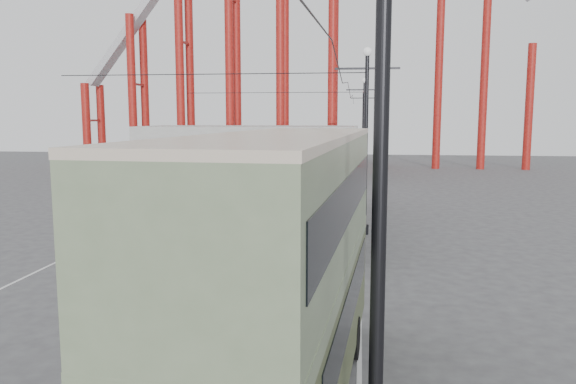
# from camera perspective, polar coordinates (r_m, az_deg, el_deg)

# --- Properties ---
(road_markings) EXTENTS (12.52, 120.00, 0.01)m
(road_markings) POSITION_cam_1_polar(r_m,az_deg,el_deg) (31.27, -4.22, -3.32)
(road_markings) COLOR silver
(road_markings) RESTS_ON ground
(lamp_post_mid) EXTENTS (3.20, 0.44, 9.32)m
(lamp_post_mid) POSITION_cam_1_polar(r_m,az_deg,el_deg) (28.40, 7.91, 5.03)
(lamp_post_mid) COLOR black
(lamp_post_mid) RESTS_ON ground
(lamp_post_far) EXTENTS (3.20, 0.44, 9.32)m
(lamp_post_far) POSITION_cam_1_polar(r_m,az_deg,el_deg) (50.39, 7.70, 6.14)
(lamp_post_far) COLOR black
(lamp_post_far) RESTS_ON ground
(lamp_post_distant) EXTENTS (3.20, 0.44, 9.32)m
(lamp_post_distant) POSITION_cam_1_polar(r_m,az_deg,el_deg) (72.38, 7.61, 6.57)
(lamp_post_distant) COLOR black
(lamp_post_distant) RESTS_ON ground
(fairground_shed) EXTENTS (22.00, 10.00, 5.00)m
(fairground_shed) POSITION_cam_1_polar(r_m,az_deg,el_deg) (58.58, -3.83, 4.25)
(fairground_shed) COLOR #989893
(fairground_shed) RESTS_ON ground
(double_decker_bus) EXTENTS (3.37, 10.63, 5.62)m
(double_decker_bus) POSITION_cam_1_polar(r_m,az_deg,el_deg) (10.97, -0.68, -7.07)
(double_decker_bus) COLOR #3E4927
(double_decker_bus) RESTS_ON ground
(single_decker_green) EXTENTS (3.39, 10.96, 3.05)m
(single_decker_green) POSITION_cam_1_polar(r_m,az_deg,el_deg) (27.23, 3.40, -1.28)
(single_decker_green) COLOR #687958
(single_decker_green) RESTS_ON ground
(single_decker_cream) EXTENTS (3.39, 11.11, 3.41)m
(single_decker_cream) POSITION_cam_1_polar(r_m,az_deg,el_deg) (33.76, 3.42, 0.79)
(single_decker_cream) COLOR beige
(single_decker_cream) RESTS_ON ground
(pedestrian) EXTENTS (0.87, 0.83, 2.00)m
(pedestrian) POSITION_cam_1_polar(r_m,az_deg,el_deg) (18.35, -4.16, -7.98)
(pedestrian) COLOR black
(pedestrian) RESTS_ON ground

